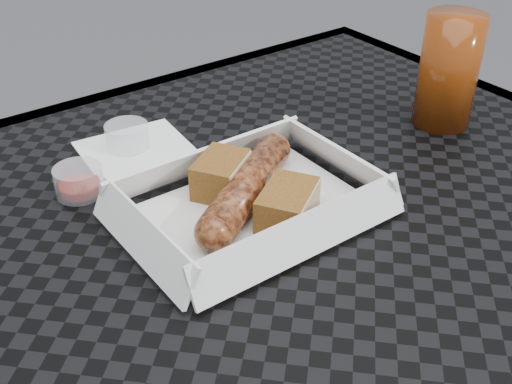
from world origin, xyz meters
TOP-DOWN VIEW (x-y plane):
  - patio_table at (0.00, 0.00)m, footprint 0.80×0.80m
  - food_tray at (-0.06, 0.05)m, footprint 0.22×0.15m
  - bratwurst at (-0.05, 0.06)m, footprint 0.17×0.12m
  - bread_near at (-0.06, 0.09)m, footprint 0.07×0.07m
  - bread_far at (-0.04, 0.01)m, footprint 0.08×0.07m
  - veg_garnish at (-0.01, 0.02)m, footprint 0.03×0.03m
  - napkin at (-0.09, 0.22)m, footprint 0.13×0.13m
  - condiment_cup_sauce at (-0.18, 0.18)m, footprint 0.05×0.05m
  - condiment_cup_empty at (-0.09, 0.24)m, footprint 0.05×0.05m
  - drink_glass at (0.25, 0.06)m, footprint 0.07×0.07m

SIDE VIEW (x-z plane):
  - patio_table at x=0.00m, z-range 0.30..1.04m
  - napkin at x=-0.09m, z-range 0.74..0.75m
  - food_tray at x=-0.06m, z-range 0.74..0.75m
  - veg_garnish at x=-0.01m, z-range 0.75..0.75m
  - condiment_cup_sauce at x=-0.18m, z-range 0.74..0.78m
  - condiment_cup_empty at x=-0.09m, z-range 0.74..0.78m
  - bread_far at x=-0.04m, z-range 0.75..0.78m
  - bratwurst at x=-0.05m, z-range 0.75..0.79m
  - bread_near at x=-0.06m, z-range 0.75..0.79m
  - drink_glass at x=0.25m, z-range 0.74..0.88m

